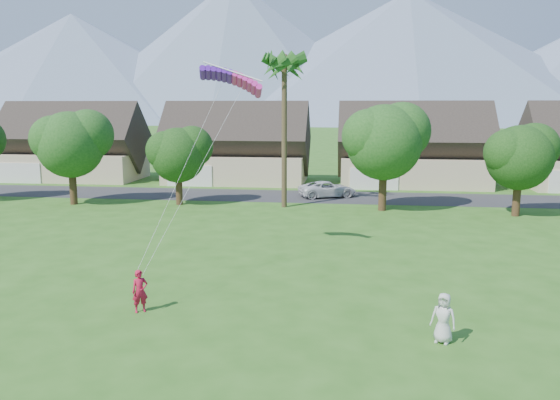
% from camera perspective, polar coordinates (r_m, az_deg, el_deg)
% --- Properties ---
extents(ground, '(500.00, 500.00, 0.00)m').
position_cam_1_polar(ground, '(18.17, -4.17, -17.40)').
color(ground, '#2D6019').
rests_on(ground, ground).
extents(street, '(90.00, 7.00, 0.01)m').
position_cam_1_polar(street, '(50.62, 3.43, 0.35)').
color(street, '#2D2D30').
rests_on(street, ground).
extents(kite_flyer, '(0.77, 0.70, 1.76)m').
position_cam_1_polar(kite_flyer, '(23.14, -14.43, -9.21)').
color(kite_flyer, '#B71534').
rests_on(kite_flyer, ground).
extents(watcher, '(1.05, 0.89, 1.82)m').
position_cam_1_polar(watcher, '(20.53, 16.71, -11.73)').
color(watcher, silver).
rests_on(watcher, ground).
extents(parked_car, '(5.81, 4.25, 1.47)m').
position_cam_1_polar(parked_car, '(50.43, 4.98, 1.14)').
color(parked_car, silver).
rests_on(parked_car, ground).
extents(mountain_ridge, '(540.00, 240.00, 70.00)m').
position_cam_1_polar(mountain_ridge, '(276.70, 8.96, 13.99)').
color(mountain_ridge, slate).
rests_on(mountain_ridge, ground).
extents(houses_row, '(72.75, 8.19, 8.86)m').
position_cam_1_polar(houses_row, '(59.09, 4.53, 5.06)').
color(houses_row, beige).
rests_on(houses_row, ground).
extents(tree_row, '(62.27, 6.67, 8.45)m').
position_cam_1_polar(tree_row, '(44.10, 1.47, 5.36)').
color(tree_row, '#47301C').
rests_on(tree_row, ground).
extents(fan_palm, '(3.00, 3.00, 13.80)m').
position_cam_1_polar(fan_palm, '(44.78, 0.46, 14.29)').
color(fan_palm, '#4C3D26').
rests_on(fan_palm, ground).
extents(parafoil_kite, '(3.39, 1.13, 0.50)m').
position_cam_1_polar(parafoil_kite, '(29.22, -5.00, 12.65)').
color(parafoil_kite, '#5516AA').
rests_on(parafoil_kite, ground).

